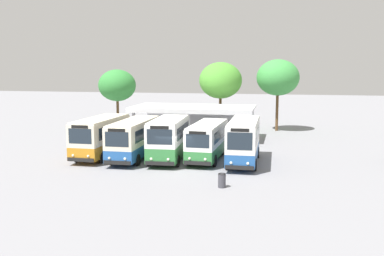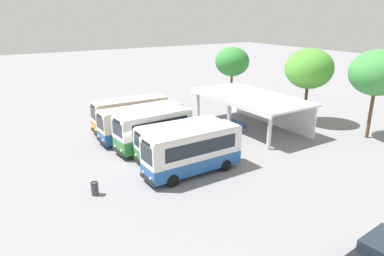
# 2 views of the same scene
# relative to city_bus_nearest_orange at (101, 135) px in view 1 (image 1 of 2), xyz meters

# --- Properties ---
(ground_plane) EXTENTS (180.00, 180.00, 0.00)m
(ground_plane) POSITION_rel_city_bus_nearest_orange_xyz_m (7.09, -2.67, -1.81)
(ground_plane) COLOR gray
(city_bus_nearest_orange) EXTENTS (2.45, 7.61, 3.27)m
(city_bus_nearest_orange) POSITION_rel_city_bus_nearest_orange_xyz_m (0.00, 0.00, 0.00)
(city_bus_nearest_orange) COLOR black
(city_bus_nearest_orange) RESTS_ON ground
(city_bus_second_in_row) EXTENTS (2.39, 8.01, 3.16)m
(city_bus_second_in_row) POSITION_rel_city_bus_nearest_orange_xyz_m (2.96, -0.17, -0.05)
(city_bus_second_in_row) COLOR black
(city_bus_second_in_row) RESTS_ON ground
(city_bus_middle_cream) EXTENTS (2.68, 6.83, 3.39)m
(city_bus_middle_cream) POSITION_rel_city_bus_nearest_orange_xyz_m (5.92, -0.37, 0.06)
(city_bus_middle_cream) COLOR black
(city_bus_middle_cream) RESTS_ON ground
(city_bus_fourth_amber) EXTENTS (2.41, 7.39, 2.98)m
(city_bus_fourth_amber) POSITION_rel_city_bus_nearest_orange_xyz_m (8.88, 0.58, -0.14)
(city_bus_fourth_amber) COLOR black
(city_bus_fourth_amber) RESTS_ON ground
(city_bus_fifth_blue) EXTENTS (2.33, 7.58, 3.39)m
(city_bus_fifth_blue) POSITION_rel_city_bus_nearest_orange_xyz_m (11.84, -0.11, 0.06)
(city_bus_fifth_blue) COLOR black
(city_bus_fifth_blue) RESTS_ON ground
(terminal_canopy) EXTENTS (12.57, 6.38, 3.40)m
(terminal_canopy) POSITION_rel_city_bus_nearest_orange_xyz_m (5.64, 11.43, 0.89)
(terminal_canopy) COLOR silver
(terminal_canopy) RESTS_ON ground
(waiting_chair_end_by_column) EXTENTS (0.44, 0.44, 0.86)m
(waiting_chair_end_by_column) POSITION_rel_city_bus_nearest_orange_xyz_m (4.45, 9.38, -1.28)
(waiting_chair_end_by_column) COLOR slate
(waiting_chair_end_by_column) RESTS_ON ground
(waiting_chair_second_from_end) EXTENTS (0.44, 0.44, 0.86)m
(waiting_chair_second_from_end) POSITION_rel_city_bus_nearest_orange_xyz_m (5.13, 9.31, -1.28)
(waiting_chair_second_from_end) COLOR slate
(waiting_chair_second_from_end) RESTS_ON ground
(waiting_chair_middle_seat) EXTENTS (0.44, 0.44, 0.86)m
(waiting_chair_middle_seat) POSITION_rel_city_bus_nearest_orange_xyz_m (5.80, 9.33, -1.28)
(waiting_chair_middle_seat) COLOR slate
(waiting_chair_middle_seat) RESTS_ON ground
(waiting_chair_fourth_seat) EXTENTS (0.44, 0.44, 0.86)m
(waiting_chair_fourth_seat) POSITION_rel_city_bus_nearest_orange_xyz_m (6.48, 9.35, -1.28)
(waiting_chair_fourth_seat) COLOR slate
(waiting_chair_fourth_seat) RESTS_ON ground
(roadside_tree_behind_canopy) EXTENTS (4.95, 4.95, 8.00)m
(roadside_tree_behind_canopy) POSITION_rel_city_bus_nearest_orange_xyz_m (7.55, 16.94, 4.07)
(roadside_tree_behind_canopy) COLOR brown
(roadside_tree_behind_canopy) RESTS_ON ground
(roadside_tree_east_of_canopy) EXTENTS (4.92, 4.92, 8.32)m
(roadside_tree_east_of_canopy) POSITION_rel_city_bus_nearest_orange_xyz_m (14.06, 18.28, 4.40)
(roadside_tree_east_of_canopy) COLOR brown
(roadside_tree_east_of_canopy) RESTS_ON ground
(roadside_tree_west_of_canopy) EXTENTS (4.55, 4.55, 7.14)m
(roadside_tree_west_of_canopy) POSITION_rel_city_bus_nearest_orange_xyz_m (-5.18, 16.94, 3.39)
(roadside_tree_west_of_canopy) COLOR brown
(roadside_tree_west_of_canopy) RESTS_ON ground
(litter_bin_apron) EXTENTS (0.49, 0.49, 0.90)m
(litter_bin_apron) POSITION_rel_city_bus_nearest_orange_xyz_m (11.15, -7.23, -1.35)
(litter_bin_apron) COLOR #3F3F47
(litter_bin_apron) RESTS_ON ground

